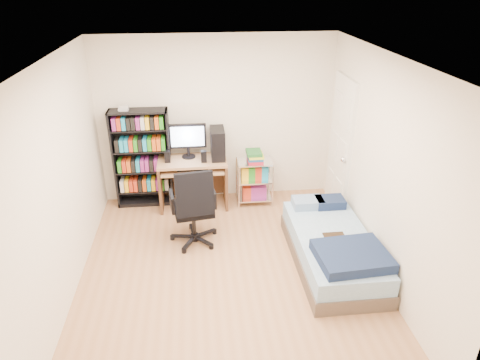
{
  "coord_description": "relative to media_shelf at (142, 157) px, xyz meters",
  "views": [
    {
      "loc": [
        -0.31,
        -4.13,
        3.26
      ],
      "look_at": [
        0.18,
        0.4,
        1.02
      ],
      "focal_mm": 32.0,
      "sensor_mm": 36.0,
      "label": 1
    }
  ],
  "objects": [
    {
      "name": "room",
      "position": [
        1.12,
        -1.84,
        0.48
      ],
      "size": [
        3.58,
        4.08,
        2.58
      ],
      "color": "#AB7B55",
      "rests_on": "ground"
    },
    {
      "name": "media_shelf",
      "position": [
        0.0,
        0.0,
        0.0
      ],
      "size": [
        0.84,
        0.28,
        1.55
      ],
      "color": "black",
      "rests_on": "room"
    },
    {
      "name": "computer_desk",
      "position": [
        0.84,
        -0.09,
        -0.08
      ],
      "size": [
        1.01,
        0.59,
        1.27
      ],
      "color": "tan",
      "rests_on": "room"
    },
    {
      "name": "office_chair",
      "position": [
        0.73,
        -1.17,
        -0.42
      ],
      "size": [
        0.74,
        0.74,
        1.09
      ],
      "rotation": [
        0.0,
        0.0,
        0.15
      ],
      "color": "black",
      "rests_on": "room"
    },
    {
      "name": "wire_cart",
      "position": [
        1.67,
        -0.17,
        -0.2
      ],
      "size": [
        0.54,
        0.39,
        0.86
      ],
      "rotation": [
        0.0,
        0.0,
        -0.01
      ],
      "color": "silver",
      "rests_on": "room"
    },
    {
      "name": "bed",
      "position": [
        2.4,
        -1.82,
        -0.54
      ],
      "size": [
        0.9,
        1.81,
        0.52
      ],
      "color": "brown",
      "rests_on": "room"
    },
    {
      "name": "door",
      "position": [
        2.85,
        -0.49,
        0.23
      ],
      "size": [
        0.12,
        0.8,
        2.0
      ],
      "color": "white",
      "rests_on": "room"
    }
  ]
}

